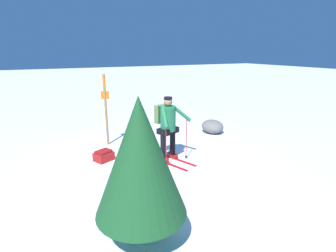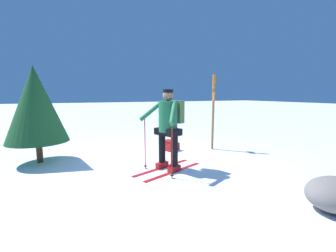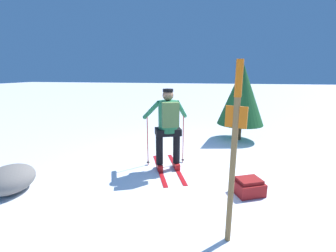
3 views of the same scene
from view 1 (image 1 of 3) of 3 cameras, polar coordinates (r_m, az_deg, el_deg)
ground_plane at (r=6.83m, az=-4.27°, el=-8.64°), size 80.00×80.00×0.00m
skier at (r=6.83m, az=-0.12°, el=0.44°), size 1.69×1.13×1.73m
dropped_backpack at (r=7.29m, az=-13.81°, el=-6.32°), size 0.53×0.57×0.28m
trail_marker at (r=8.17m, az=-13.44°, el=4.65°), size 0.11×0.23×2.18m
rock_boulder at (r=9.51m, az=9.66°, el=-0.09°), size 0.86×0.73×0.47m
pine_tree at (r=3.78m, az=-6.10°, el=-6.85°), size 1.37×1.37×2.29m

